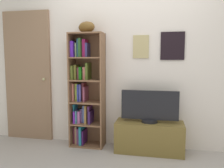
% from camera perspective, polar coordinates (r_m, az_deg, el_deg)
% --- Properties ---
extents(back_wall, '(4.80, 0.08, 2.47)m').
position_cam_1_polar(back_wall, '(3.41, 4.66, 5.14)').
color(back_wall, silver).
rests_on(back_wall, ground).
extents(bookshelf, '(0.50, 0.29, 1.68)m').
position_cam_1_polar(bookshelf, '(3.46, -6.86, -1.81)').
color(bookshelf, brown).
rests_on(bookshelf, ground).
extents(football, '(0.32, 0.26, 0.16)m').
position_cam_1_polar(football, '(3.41, -6.36, 13.88)').
color(football, brown).
rests_on(football, bookshelf).
extents(tv_stand, '(0.94, 0.38, 0.42)m').
position_cam_1_polar(tv_stand, '(3.34, 9.22, -12.88)').
color(tv_stand, brown).
rests_on(tv_stand, ground).
extents(television, '(0.79, 0.22, 0.45)m').
position_cam_1_polar(television, '(3.23, 9.36, -5.58)').
color(television, black).
rests_on(television, tv_stand).
extents(door, '(0.79, 0.09, 2.05)m').
position_cam_1_polar(door, '(3.94, -20.21, 1.81)').
color(door, '#88674F').
rests_on(door, ground).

